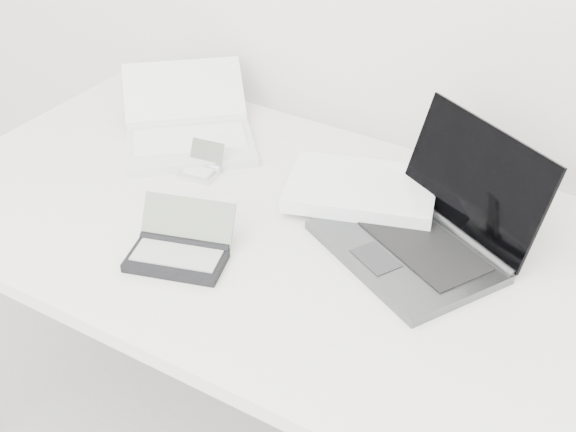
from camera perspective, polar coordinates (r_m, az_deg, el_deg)
The scene contains 5 objects.
desk at distance 1.53m, azimuth 1.74°, elevation -2.89°, with size 1.60×0.80×0.73m.
laptop_large at distance 1.53m, azimuth 7.61°, elevation 0.40°, with size 0.54×0.42×0.21m.
netbook_open_white at distance 1.82m, azimuth -7.09°, elevation 6.08°, with size 0.43×0.44×0.11m.
pda_silver at distance 1.70m, azimuth -6.20°, elevation 3.43°, with size 0.09×0.09×0.06m.
palmtop_charcoal at distance 1.45m, azimuth -7.72°, elevation -2.40°, with size 0.21×0.19×0.09m.
Camera 1 is at (0.60, 0.49, 1.62)m, focal length 50.00 mm.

